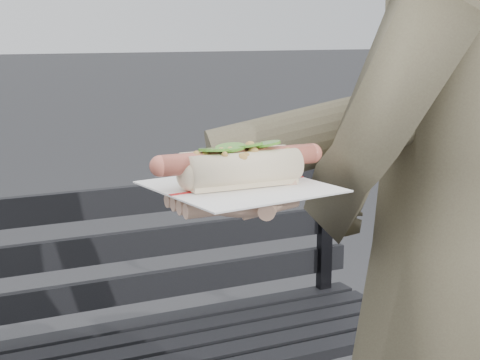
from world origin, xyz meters
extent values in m
cube|color=black|center=(0.11, 0.92, 0.47)|extent=(1.50, 0.07, 0.03)
cube|color=black|center=(0.11, 1.01, 0.47)|extent=(1.50, 0.07, 0.03)
cube|color=black|center=(0.11, 1.10, 0.47)|extent=(1.50, 0.07, 0.03)
cube|color=black|center=(0.78, 1.11, 0.67)|extent=(0.04, 0.03, 0.42)
cube|color=black|center=(0.11, 1.13, 0.57)|extent=(1.50, 0.02, 0.08)
cube|color=black|center=(0.11, 1.13, 0.70)|extent=(1.50, 0.02, 0.08)
cube|color=black|center=(0.11, 1.13, 0.83)|extent=(1.50, 0.02, 0.08)
imported|color=#4E4534|center=(0.35, 0.09, 0.87)|extent=(0.75, 0.64, 1.74)
cylinder|color=#4E4534|center=(0.20, 0.08, 1.17)|extent=(0.51, 0.23, 0.19)
cylinder|color=#D8A384|center=(-0.03, -0.01, 1.10)|extent=(0.09, 0.08, 0.07)
ellipsoid|color=#D8A384|center=(-0.07, -0.02, 1.10)|extent=(0.10, 0.11, 0.03)
cylinder|color=#D8A384|center=(-0.13, -0.05, 1.10)|extent=(0.05, 0.02, 0.02)
cylinder|color=#D8A384|center=(-0.13, -0.03, 1.10)|extent=(0.05, 0.02, 0.02)
cylinder|color=#D8A384|center=(-0.13, -0.01, 1.10)|extent=(0.05, 0.02, 0.02)
cylinder|color=#D8A384|center=(-0.13, 0.01, 1.10)|extent=(0.05, 0.02, 0.02)
cylinder|color=#D8A384|center=(-0.06, -0.08, 1.10)|extent=(0.04, 0.05, 0.02)
cube|color=white|center=(-0.07, -0.02, 1.11)|extent=(0.21, 0.21, 0.00)
cube|color=#B21E1E|center=(-0.07, -0.02, 1.11)|extent=(0.19, 0.03, 0.00)
cylinder|color=#C9614D|center=(-0.07, -0.02, 1.15)|extent=(0.20, 0.02, 0.02)
sphere|color=#C9614D|center=(-0.17, -0.02, 1.15)|extent=(0.03, 0.02, 0.02)
sphere|color=#C9614D|center=(0.03, -0.02, 1.15)|extent=(0.02, 0.02, 0.02)
sphere|color=#9E6B2D|center=(-0.06, -0.03, 1.16)|extent=(0.01, 0.01, 0.01)
sphere|color=#9E6B2D|center=(-0.12, -0.03, 1.16)|extent=(0.01, 0.01, 0.01)
sphere|color=#9E6B2D|center=(-0.10, -0.04, 1.16)|extent=(0.01, 0.01, 0.01)
sphere|color=#9E6B2D|center=(-0.12, -0.03, 1.15)|extent=(0.01, 0.01, 0.01)
sphere|color=#9E6B2D|center=(-0.05, -0.01, 1.15)|extent=(0.01, 0.01, 0.01)
sphere|color=#9E6B2D|center=(-0.07, -0.04, 1.15)|extent=(0.01, 0.01, 0.01)
sphere|color=#9E6B2D|center=(-0.11, -0.02, 1.15)|extent=(0.01, 0.01, 0.01)
sphere|color=#9E6B2D|center=(-0.08, -0.04, 1.15)|extent=(0.01, 0.01, 0.01)
sphere|color=#9E6B2D|center=(-0.08, -0.04, 1.15)|extent=(0.01, 0.01, 0.01)
sphere|color=#9E6B2D|center=(-0.03, -0.02, 1.15)|extent=(0.01, 0.01, 0.01)
sphere|color=#9E6B2D|center=(-0.03, 0.00, 1.15)|extent=(0.01, 0.01, 0.01)
sphere|color=#9E6B2D|center=(-0.09, -0.01, 1.16)|extent=(0.01, 0.01, 0.01)
sphere|color=#9E6B2D|center=(-0.08, -0.04, 1.15)|extent=(0.01, 0.01, 0.01)
sphere|color=#9E6B2D|center=(-0.09, -0.02, 1.16)|extent=(0.01, 0.01, 0.01)
sphere|color=#9E6B2D|center=(-0.10, -0.03, 1.15)|extent=(0.01, 0.01, 0.01)
sphere|color=#9E6B2D|center=(-0.02, -0.03, 1.15)|extent=(0.01, 0.01, 0.01)
sphere|color=#9E6B2D|center=(-0.05, -0.02, 1.16)|extent=(0.01, 0.01, 0.01)
sphere|color=#9E6B2D|center=(-0.10, -0.02, 1.16)|extent=(0.01, 0.01, 0.01)
sphere|color=#9E6B2D|center=(-0.02, -0.03, 1.15)|extent=(0.01, 0.01, 0.01)
sphere|color=#9E6B2D|center=(-0.04, -0.01, 1.15)|extent=(0.01, 0.01, 0.01)
sphere|color=#9E6B2D|center=(-0.13, -0.02, 1.15)|extent=(0.01, 0.01, 0.01)
sphere|color=#9E6B2D|center=(-0.13, -0.02, 1.16)|extent=(0.01, 0.01, 0.01)
sphere|color=#9E6B2D|center=(-0.05, -0.01, 1.16)|extent=(0.01, 0.01, 0.01)
sphere|color=#9E6B2D|center=(-0.11, -0.02, 1.15)|extent=(0.01, 0.01, 0.01)
sphere|color=#9E6B2D|center=(-0.10, -0.04, 1.15)|extent=(0.01, 0.01, 0.01)
sphere|color=#9E6B2D|center=(-0.02, 0.00, 1.15)|extent=(0.01, 0.01, 0.01)
cylinder|color=#529B2A|center=(-0.11, -0.02, 1.16)|extent=(0.04, 0.04, 0.01)
cylinder|color=#529B2A|center=(-0.09, -0.02, 1.16)|extent=(0.04, 0.04, 0.01)
cylinder|color=#529B2A|center=(-0.06, -0.02, 1.16)|extent=(0.04, 0.04, 0.01)
cylinder|color=#529B2A|center=(-0.04, -0.02, 1.16)|extent=(0.04, 0.04, 0.01)
cube|color=brown|center=(1.39, 1.81, 0.00)|extent=(0.09, 0.08, 0.00)
cube|color=brown|center=(0.81, 1.76, 0.00)|extent=(0.10, 0.09, 0.00)
camera|label=1|loc=(-0.45, -0.79, 1.30)|focal=55.00mm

